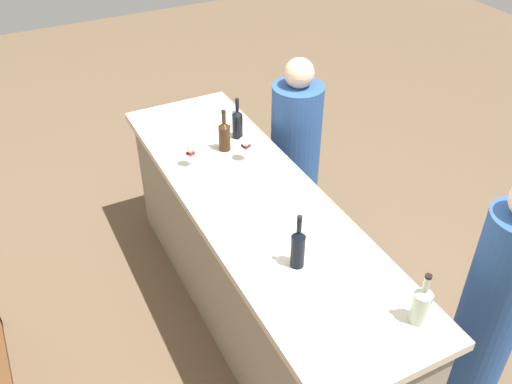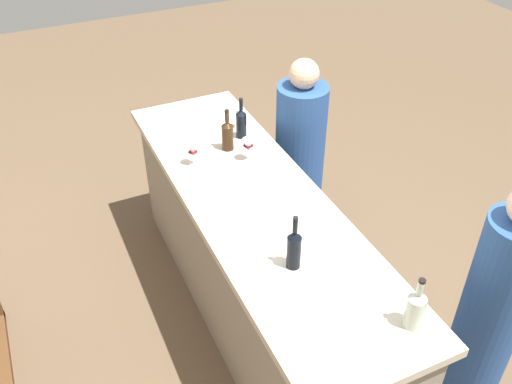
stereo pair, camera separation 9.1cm
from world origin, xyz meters
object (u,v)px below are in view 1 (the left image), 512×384
Objects in this scene: person_left_guest at (491,311)px; person_center_guest at (295,160)px; wine_bottle_second_left_near_black at (298,247)px; wine_glass_near_center at (246,146)px; wine_bottle_leftmost_clear_pale at (422,304)px; wine_bottle_second_right_near_black at (237,123)px; wine_glass_near_left at (234,115)px; wine_bottle_center_amber_brown at (224,135)px; wine_glass_near_right at (190,152)px.

person_center_guest is (1.71, 0.15, -0.05)m from person_left_guest.
wine_bottle_second_left_near_black is 0.96m from wine_glass_near_center.
wine_bottle_second_right_near_black is (1.74, 0.04, 0.00)m from wine_bottle_leftmost_clear_pale.
wine_bottle_second_left_near_black is 2.01× the size of wine_glass_near_left.
wine_glass_near_center is at bearing 165.21° from wine_bottle_second_right_near_black.
wine_bottle_center_amber_brown is at bearing -45.94° from person_left_guest.
person_center_guest is at bearing -106.10° from wine_glass_near_left.
person_left_guest is (-1.45, -0.66, -0.36)m from wine_glass_near_center.
wine_glass_near_right is at bearing 106.26° from wine_bottle_center_amber_brown.
wine_glass_near_left reaches higher than wine_glass_near_center.
wine_bottle_second_left_near_black is 1.99× the size of wine_glass_near_right.
wine_bottle_second_left_near_black is at bearing 167.99° from wine_bottle_second_right_near_black.
person_center_guest is (-0.01, -0.44, -0.41)m from wine_bottle_second_right_near_black.
wine_bottle_second_right_near_black is at bearing -66.11° from wine_glass_near_right.
wine_bottle_second_left_near_black is 1.04m from wine_glass_near_right.
wine_bottle_second_left_near_black is at bearing -11.11° from person_left_guest.
wine_bottle_center_amber_brown is 1.00× the size of wine_bottle_second_right_near_black.
wine_bottle_leftmost_clear_pale is at bearing -151.10° from wine_bottle_second_left_near_black.
person_left_guest is at bearing -155.81° from wine_bottle_center_amber_brown.
wine_bottle_center_amber_brown is 1.81m from person_left_guest.
wine_bottle_center_amber_brown is (1.11, -0.12, -0.01)m from wine_bottle_second_left_near_black.
wine_glass_near_left is at bearing -7.31° from person_center_guest.
person_left_guest is at bearing -162.92° from wine_glass_near_left.
wine_glass_near_right is (-0.08, 0.26, -0.01)m from wine_bottle_center_amber_brown.
wine_bottle_leftmost_clear_pale reaches higher than wine_glass_near_left.
wine_glass_near_left is at bearing -14.69° from wine_glass_near_center.
wine_bottle_leftmost_clear_pale is 1.88× the size of wine_glass_near_center.
wine_glass_near_center is (-0.38, 0.10, -0.01)m from wine_glass_near_left.
person_center_guest reaches higher than wine_glass_near_right.
wine_bottle_second_right_near_black is 1.85× the size of wine_glass_near_left.
person_left_guest is at bearing -120.97° from wine_bottle_second_left_near_black.
person_left_guest is at bearing -155.53° from wine_glass_near_center.
wine_bottle_second_left_near_black is 1.45m from person_center_guest.
person_left_guest is 1.71m from person_center_guest.
wine_bottle_center_amber_brown is at bearing -6.17° from wine_bottle_second_left_near_black.
wine_bottle_center_amber_brown reaches higher than wine_glass_near_center.
wine_glass_near_right is (-0.17, 0.39, -0.01)m from wine_bottle_second_right_near_black.
wine_bottle_center_amber_brown is 1.91× the size of wine_glass_near_center.
wine_glass_near_right is (1.57, 0.43, -0.00)m from wine_bottle_leftmost_clear_pale.
person_left_guest is (-1.72, -0.59, -0.36)m from wine_bottle_second_right_near_black.
wine_bottle_second_left_near_black is at bearing 28.90° from wine_bottle_leftmost_clear_pale.
wine_bottle_second_right_near_black is 1.92× the size of wine_glass_near_center.
person_center_guest reaches higher than wine_bottle_second_left_near_black.
wine_bottle_second_right_near_black is at bearing -51.20° from person_left_guest.
wine_glass_near_right is at bearing -37.58° from person_left_guest.
person_center_guest is at bearing -81.23° from wine_bottle_center_amber_brown.
wine_glass_near_right is (0.09, 0.32, 0.00)m from wine_glass_near_center.
person_left_guest reaches higher than person_center_guest.
wine_glass_near_right is 1.86m from person_left_guest.
wine_bottle_second_right_near_black is (0.10, -0.14, 0.00)m from wine_bottle_center_amber_brown.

